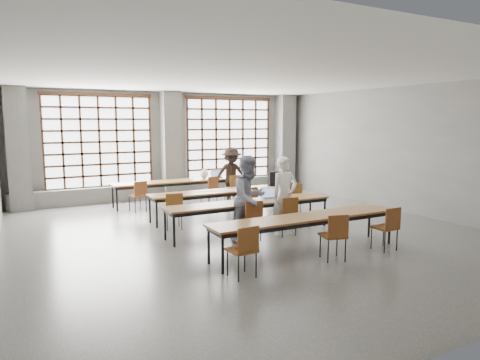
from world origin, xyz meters
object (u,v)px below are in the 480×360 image
Objects in this scene: chair_mid_left at (174,207)px; green_box at (246,199)px; backpack at (274,179)px; student_female at (249,198)px; desk_row_a at (178,182)px; red_pouch at (242,247)px; mouse at (285,197)px; chair_mid_centre at (248,200)px; chair_back_right at (234,186)px; chair_mid_right at (293,196)px; student_male at (284,196)px; plastic_bag at (204,174)px; chair_near_right at (388,224)px; chair_back_left at (139,193)px; chair_back_mid at (211,187)px; desk_row_c at (250,204)px; chair_near_mid at (335,232)px; chair_front_right at (287,212)px; student_back at (232,175)px; chair_near_left at (244,246)px; desk_row_d at (306,219)px; chair_front_left at (252,216)px; desk_row_b at (224,193)px; laptop_back at (217,175)px; phone at (259,201)px.

chair_mid_left is 1.74m from green_box.
student_female is at bearing -120.34° from backpack.
red_pouch is (-1.21, -6.47, -0.16)m from desk_row_a.
chair_mid_left is 3.52× the size of green_box.
mouse is (1.23, -4.09, 0.08)m from desk_row_a.
chair_mid_centre is 0.48× the size of student_female.
chair_back_right is at bearing 40.37° from chair_mid_left.
chair_back_right and chair_mid_right have the same top height.
student_male reaches higher than plastic_bag.
chair_near_right is 4.40× the size of red_pouch.
chair_back_mid is at bearing 0.03° from chair_back_left.
desk_row_c is 4.55× the size of chair_near_mid.
backpack is (1.76, 1.75, 0.27)m from desk_row_c.
chair_front_right is (0.59, -0.63, -0.13)m from desk_row_c.
plastic_bag reaches higher than chair_front_right.
desk_row_a is 2.31× the size of student_back.
backpack is at bearing 31.76° from student_female.
chair_near_left is 4.40× the size of red_pouch.
green_box reaches higher than desk_row_d.
plastic_bag is (2.10, 6.60, 0.34)m from chair_near_left.
mouse is at bearing 25.83° from chair_front_left.
chair_back_left is 1.00× the size of chair_back_right.
chair_back_left is at bearing -164.52° from student_back.
student_female is 0.65m from green_box.
student_back reaches higher than desk_row_d.
red_pouch is at bearing -115.75° from chair_back_right.
student_male reaches higher than chair_near_mid.
student_back reaches higher than chair_mid_right.
chair_back_left is 5.92m from chair_near_left.
desk_row_c is (-0.16, -1.70, 0.00)m from desk_row_b.
chair_back_left reaches higher than green_box.
chair_back_mid is 3.42m from green_box.
desk_row_a is at bearing 93.99° from desk_row_c.
chair_mid_centre is at bearing 87.32° from chair_near_mid.
laptop_back reaches higher than chair_mid_left.
chair_mid_centre is 1.18m from mouse.
desk_row_c is 1.82m from chair_mid_left.
student_female is at bearing -53.72° from chair_mid_left.
desk_row_b is 13.99× the size of plastic_bag.
laptop_back reaches higher than phone.
mouse reaches higher than desk_row_b.
chair_near_right is at bearing -59.03° from chair_front_right.
chair_front_right is at bearing -100.14° from chair_back_right.
chair_mid_centre is at bearing -94.01° from student_back.
laptop_back is at bearing 84.20° from chair_front_right.
chair_near_right is 0.50× the size of student_male.
chair_back_mid is 4.40× the size of red_pouch.
chair_back_mid is 0.95m from laptop_back.
desk_row_b is at bearing 110.34° from chair_near_right.
chair_mid_right is at bearing -62.48° from backpack.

